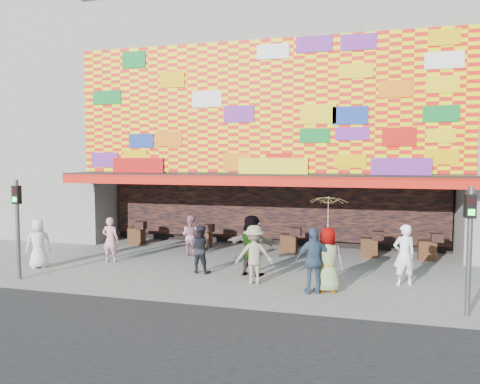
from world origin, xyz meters
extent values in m
plane|color=slate|center=(0.00, 0.00, 0.00)|extent=(90.00, 90.00, 0.00)
cube|color=black|center=(0.00, -6.50, 0.01)|extent=(30.00, 8.00, 0.02)
cube|color=gray|center=(0.00, 8.00, 6.50)|extent=(15.00, 8.00, 7.00)
cube|color=black|center=(0.00, 9.00, 1.50)|extent=(15.00, 6.00, 3.00)
cube|color=gray|center=(-7.30, 5.00, 1.50)|extent=(0.40, 2.00, 3.00)
cube|color=gray|center=(7.30, 5.00, 1.50)|extent=(0.40, 2.00, 3.00)
cube|color=black|center=(0.00, 3.40, 3.00)|extent=(15.20, 1.60, 0.12)
cube|color=red|center=(0.00, 2.62, 2.85)|extent=(15.20, 0.04, 0.35)
cube|color=#FFE900|center=(0.00, 3.96, 5.55)|extent=(14.80, 0.08, 4.90)
cube|color=black|center=(0.00, 5.85, 1.55)|extent=(14.00, 0.25, 2.50)
cube|color=gray|center=(-13.00, 8.00, 6.00)|extent=(11.00, 8.00, 12.00)
cylinder|color=#59595B|center=(-6.20, -1.50, 1.50)|extent=(0.12, 0.12, 3.00)
cube|color=black|center=(-6.20, -1.50, 2.55)|extent=(0.22, 0.18, 0.55)
cube|color=black|center=(-6.20, -1.59, 2.68)|extent=(0.14, 0.02, 0.14)
cube|color=#19E533|center=(-6.20, -1.59, 2.42)|extent=(0.14, 0.02, 0.14)
cylinder|color=#59595B|center=(6.20, -1.50, 1.50)|extent=(0.12, 0.12, 3.00)
cube|color=black|center=(6.20, -1.50, 2.55)|extent=(0.22, 0.18, 0.55)
cube|color=black|center=(6.20, -1.59, 2.68)|extent=(0.14, 0.02, 0.14)
cube|color=#19E533|center=(6.20, -1.59, 2.42)|extent=(0.14, 0.02, 0.14)
imported|color=silver|center=(-6.58, -0.14, 0.82)|extent=(0.94, 0.93, 1.63)
imported|color=pink|center=(-4.76, 1.28, 0.79)|extent=(0.62, 0.45, 1.58)
imported|color=black|center=(-1.20, 0.69, 0.76)|extent=(0.78, 0.63, 1.53)
imported|color=gray|center=(0.77, -0.10, 0.85)|extent=(1.24, 0.93, 1.70)
imported|color=#384A62|center=(2.56, -0.67, 0.90)|extent=(1.14, 0.84, 1.79)
imported|color=gray|center=(0.48, 0.81, 0.95)|extent=(1.81, 0.76, 1.89)
imported|color=gray|center=(2.91, -0.40, 0.89)|extent=(0.96, 0.72, 1.78)
imported|color=white|center=(4.96, 0.86, 0.88)|extent=(0.75, 0.62, 1.76)
imported|color=#BD7A8C|center=(-2.46, 3.09, 0.75)|extent=(0.81, 0.68, 1.50)
imported|color=#FFF0A0|center=(2.91, -0.40, 2.17)|extent=(1.33, 1.34, 0.94)
cylinder|color=#4C3326|center=(2.91, -0.40, 1.25)|extent=(0.02, 0.02, 1.00)
camera|label=1|loc=(3.94, -13.13, 3.65)|focal=35.00mm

